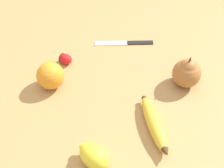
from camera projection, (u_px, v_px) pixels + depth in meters
ground_plane at (111, 94)px, 0.88m from camera, size 3.00×3.00×0.00m
banana at (155, 125)px, 0.79m from camera, size 0.18×0.12×0.04m
orange at (50, 76)px, 0.88m from camera, size 0.08×0.08×0.08m
pear at (187, 72)px, 0.88m from camera, size 0.08×0.08×0.10m
strawberry at (65, 59)px, 0.96m from camera, size 0.05×0.05×0.03m
lemon at (94, 156)px, 0.72m from camera, size 0.09×0.06×0.05m
paring_knife at (126, 43)px, 1.03m from camera, size 0.14×0.16×0.01m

